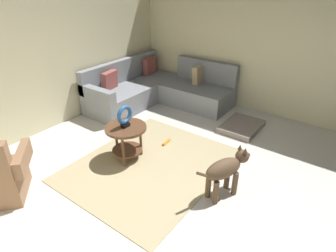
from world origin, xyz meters
The scene contains 10 objects.
ground_plane centered at (0.00, 0.00, -0.05)m, with size 6.00×6.00×0.10m, color silver.
wall_back centered at (0.00, 2.94, 1.35)m, with size 6.00×0.12×2.70m, color beige.
wall_right centered at (2.94, 0.00, 1.35)m, with size 0.12×6.00×2.70m, color beige.
area_rug centered at (0.15, 0.70, 0.01)m, with size 2.30×1.90×0.01m, color tan.
sectional_couch centered at (1.99, 2.01, 0.29)m, with size 2.20×2.25×0.88m.
side_table centered at (0.09, 1.09, 0.42)m, with size 0.60×0.60×0.54m.
torus_sculpture centered at (0.09, 1.09, 0.71)m, with size 0.28×0.08×0.33m.
dog_bed_mat centered at (1.98, 0.08, 0.04)m, with size 0.80×0.60×0.09m, color gray.
dog centered at (0.23, -0.43, 0.38)m, with size 0.81×0.39×0.63m.
dog_toy_rope centered at (0.77, 0.87, 0.03)m, with size 0.05×0.05×0.20m, color orange.
Camera 1 is at (-2.42, -1.50, 2.47)m, focal length 30.35 mm.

